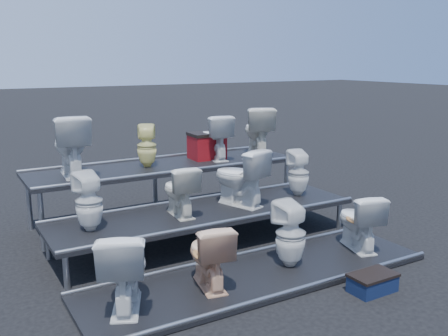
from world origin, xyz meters
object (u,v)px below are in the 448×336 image
toilet_5 (180,190)px  toilet_6 (240,177)px  toilet_7 (299,173)px  toilet_2 (291,234)px  toilet_3 (359,221)px  toilet_11 (258,131)px  toilet_4 (89,201)px  toilet_8 (70,145)px  toilet_10 (215,137)px  toilet_1 (209,254)px  red_crate (207,147)px  toilet_9 (147,146)px  toilet_0 (124,268)px  step_stool (372,284)px

toilet_5 → toilet_6: (0.92, 0.00, 0.07)m
toilet_5 → toilet_7: toilet_7 is taller
toilet_2 → toilet_3: (1.10, 0.00, -0.02)m
toilet_11 → toilet_5: bearing=53.5°
toilet_3 → toilet_4: size_ratio=1.04×
toilet_7 → toilet_8: (-3.02, 1.30, 0.49)m
toilet_8 → toilet_2: bearing=130.5°
toilet_3 → toilet_10: size_ratio=1.01×
toilet_2 → toilet_6: size_ratio=0.97×
toilet_1 → toilet_2: (1.10, 0.00, 0.03)m
red_crate → toilet_1: bearing=-115.4°
toilet_9 → toilet_1: bearing=104.0°
toilet_9 → toilet_10: size_ratio=0.88×
toilet_3 → toilet_2: bearing=15.5°
toilet_2 → toilet_4: (-2.00, 1.30, 0.36)m
toilet_5 → toilet_6: toilet_6 is taller
toilet_5 → toilet_0: bearing=51.0°
toilet_0 → toilet_9: bearing=-92.3°
toilet_2 → red_crate: bearing=-99.2°
toilet_0 → step_stool: 2.65m
red_crate → toilet_0: bearing=-128.8°
toilet_2 → toilet_7: size_ratio=1.15×
toilet_8 → step_stool: bearing=128.0°
toilet_7 → toilet_11: (0.13, 1.30, 0.47)m
toilet_9 → toilet_11: 2.02m
toilet_0 → toilet_5: size_ratio=1.22×
toilet_1 → toilet_2: toilet_2 is taller
toilet_4 → toilet_9: 1.84m
toilet_3 → toilet_5: toilet_5 is taller
red_crate → step_stool: (0.09, -3.61, -0.96)m
toilet_0 → toilet_10: size_ratio=1.12×
toilet_1 → toilet_8: (-0.79, 2.60, 0.87)m
toilet_0 → toilet_4: toilet_4 is taller
toilet_1 → toilet_5: toilet_5 is taller
toilet_5 → step_stool: bearing=123.7°
toilet_4 → toilet_5: (1.18, 0.00, -0.02)m
toilet_0 → toilet_7: (3.18, 1.30, 0.33)m
toilet_1 → toilet_6: bearing=-122.0°
toilet_4 → step_stool: (2.43, -2.20, -0.73)m
toilet_2 → toilet_8: (-1.88, 2.60, 0.84)m
toilet_2 → toilet_9: bearing=-75.9°
toilet_6 → toilet_11: size_ratio=0.98×
toilet_3 → red_crate: size_ratio=1.40×
step_stool → red_crate: bearing=91.0°
toilet_0 → toilet_6: (2.13, 1.30, 0.39)m
toilet_4 → red_crate: bearing=-156.4°
toilet_3 → toilet_7: (0.04, 1.30, 0.37)m
toilet_2 → toilet_10: size_ratio=1.08×
toilet_4 → toilet_9: (1.26, 1.30, 0.37)m
toilet_3 → toilet_8: toilet_8 is taller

